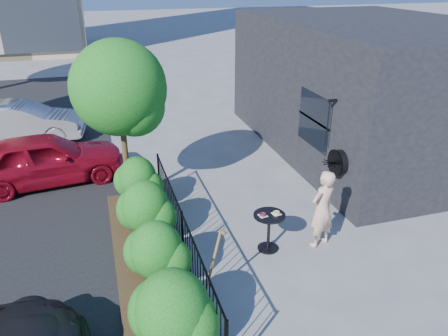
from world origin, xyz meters
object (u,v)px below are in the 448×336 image
object	(u,v)px
cafe_table	(269,225)
car_red	(45,159)
patio_tree	(122,94)
woman	(322,209)
shovel	(211,269)
car_silver	(22,122)

from	to	relation	value
cafe_table	car_red	world-z (taller)	car_red
patio_tree	cafe_table	xyz separation A→B (m)	(2.50, -2.94, -2.19)
woman	shovel	xyz separation A→B (m)	(-2.62, -0.93, -0.25)
car_red	woman	bearing A→B (deg)	-137.48
shovel	car_silver	bearing A→B (deg)	113.27
shovel	car_red	bearing A→B (deg)	118.16
woman	car_silver	bearing A→B (deg)	-72.50
cafe_table	car_silver	xyz separation A→B (m)	(-5.57, 8.34, 0.08)
patio_tree	car_silver	bearing A→B (deg)	119.65
cafe_table	shovel	xyz separation A→B (m)	(-1.52, -1.08, 0.04)
cafe_table	patio_tree	bearing A→B (deg)	130.36
patio_tree	woman	world-z (taller)	patio_tree
patio_tree	woman	distance (m)	5.12
woman	car_red	bearing A→B (deg)	-60.89
cafe_table	shovel	size ratio (longest dim) A/B	0.63
car_red	car_silver	size ratio (longest dim) A/B	1.03
car_red	car_silver	world-z (taller)	car_red
car_red	car_silver	distance (m)	3.80
woman	shovel	distance (m)	2.79
car_silver	cafe_table	bearing A→B (deg)	-139.13
cafe_table	car_silver	distance (m)	10.03
car_silver	shovel	bearing A→B (deg)	-149.61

